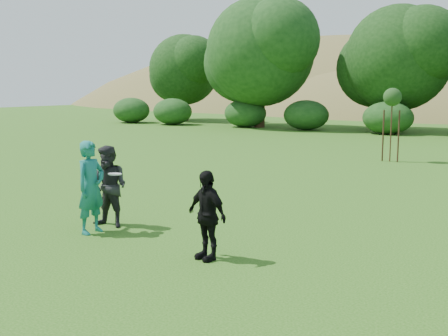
# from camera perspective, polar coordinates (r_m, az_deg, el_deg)

# --- Properties ---
(ground) EXTENTS (120.00, 120.00, 0.00)m
(ground) POSITION_cam_1_polar(r_m,az_deg,el_deg) (10.56, -9.16, -7.91)
(ground) COLOR #19470C
(ground) RESTS_ON ground
(player_teal) EXTENTS (0.47, 0.70, 1.87)m
(player_teal) POSITION_cam_1_polar(r_m,az_deg,el_deg) (11.49, -13.36, -1.92)
(player_teal) COLOR #186C64
(player_teal) RESTS_ON ground
(player_grey) EXTENTS (0.91, 0.76, 1.71)m
(player_grey) POSITION_cam_1_polar(r_m,az_deg,el_deg) (11.93, -11.58, -1.86)
(player_grey) COLOR #262527
(player_grey) RESTS_ON ground
(player_black) EXTENTS (0.97, 0.59, 1.54)m
(player_black) POSITION_cam_1_polar(r_m,az_deg,el_deg) (9.53, -1.78, -4.80)
(player_black) COLOR black
(player_black) RESTS_ON ground
(frisbee) EXTENTS (0.27, 0.27, 0.04)m
(frisbee) POSITION_cam_1_polar(r_m,az_deg,el_deg) (11.48, -11.04, -0.61)
(frisbee) COLOR white
(frisbee) RESTS_ON ground
(sapling) EXTENTS (0.70, 0.70, 2.85)m
(sapling) POSITION_cam_1_polar(r_m,az_deg,el_deg) (22.62, 16.73, 6.72)
(sapling) COLOR #402719
(sapling) RESTS_ON ground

